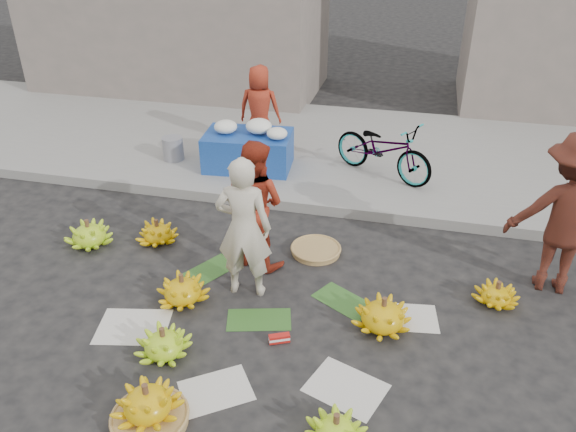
% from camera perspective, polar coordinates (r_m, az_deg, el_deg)
% --- Properties ---
extents(ground, '(80.00, 80.00, 0.00)m').
position_cam_1_polar(ground, '(5.96, -1.48, -9.44)').
color(ground, black).
rests_on(ground, ground).
extents(curb, '(40.00, 0.25, 0.15)m').
position_cam_1_polar(curb, '(7.71, 2.74, 1.07)').
color(curb, gray).
rests_on(curb, ground).
extents(sidewalk, '(40.00, 4.00, 0.12)m').
position_cam_1_polar(sidewalk, '(9.58, 5.22, 6.83)').
color(sidewalk, gray).
rests_on(sidewalk, ground).
extents(newspaper_scatter, '(3.20, 1.80, 0.00)m').
position_cam_1_polar(newspaper_scatter, '(5.38, -3.75, -14.62)').
color(newspaper_scatter, silver).
rests_on(newspaper_scatter, ground).
extents(banana_leaves, '(2.00, 1.00, 0.00)m').
position_cam_1_polar(banana_leaves, '(6.13, -1.90, -8.13)').
color(banana_leaves, '#26551C').
rests_on(banana_leaves, ground).
extents(banana_bunch_0, '(0.72, 0.72, 0.35)m').
position_cam_1_polar(banana_bunch_0, '(6.07, -10.67, -7.38)').
color(banana_bunch_0, '#E5B80B').
rests_on(banana_bunch_0, ground).
extents(banana_bunch_1, '(0.64, 0.64, 0.32)m').
position_cam_1_polar(banana_bunch_1, '(5.48, -12.51, -12.56)').
color(banana_bunch_1, '#87C21B').
rests_on(banana_bunch_1, ground).
extents(banana_bunch_2, '(0.66, 0.66, 0.43)m').
position_cam_1_polar(banana_bunch_2, '(4.90, -14.02, -18.33)').
color(banana_bunch_2, olive).
rests_on(banana_bunch_2, ground).
extents(banana_bunch_3, '(0.47, 0.47, 0.29)m').
position_cam_1_polar(banana_bunch_3, '(4.72, 4.88, -20.85)').
color(banana_bunch_3, '#87C21B').
rests_on(banana_bunch_3, ground).
extents(banana_bunch_4, '(0.68, 0.68, 0.37)m').
position_cam_1_polar(banana_bunch_4, '(5.70, 9.63, -9.88)').
color(banana_bunch_4, '#E5B80B').
rests_on(banana_bunch_4, ground).
extents(banana_bunch_5, '(0.55, 0.55, 0.28)m').
position_cam_1_polar(banana_bunch_5, '(6.35, 20.42, -7.50)').
color(banana_bunch_5, '#E5B80B').
rests_on(banana_bunch_5, ground).
extents(banana_bunch_6, '(0.59, 0.59, 0.35)m').
position_cam_1_polar(banana_bunch_6, '(7.32, -19.57, -1.74)').
color(banana_bunch_6, '#87C21B').
rests_on(banana_bunch_6, ground).
extents(banana_bunch_7, '(0.63, 0.63, 0.31)m').
position_cam_1_polar(banana_bunch_7, '(7.15, -13.11, -1.64)').
color(banana_bunch_7, '#E5B80B').
rests_on(banana_bunch_7, ground).
extents(basket_spare, '(0.65, 0.65, 0.07)m').
position_cam_1_polar(basket_spare, '(6.82, 2.85, -3.49)').
color(basket_spare, olive).
rests_on(basket_spare, ground).
extents(incense_stack, '(0.21, 0.14, 0.08)m').
position_cam_1_polar(incense_stack, '(5.54, -0.89, -12.34)').
color(incense_stack, red).
rests_on(incense_stack, ground).
extents(vendor_cream, '(0.61, 0.44, 1.59)m').
position_cam_1_polar(vendor_cream, '(5.78, -4.51, -1.26)').
color(vendor_cream, beige).
rests_on(vendor_cream, ground).
extents(vendor_red, '(0.88, 0.78, 1.52)m').
position_cam_1_polar(vendor_red, '(6.31, -3.42, 1.21)').
color(vendor_red, '#AE331A').
rests_on(vendor_red, ground).
extents(man_striped, '(1.20, 0.75, 1.79)m').
position_cam_1_polar(man_striped, '(6.48, 26.51, 0.08)').
color(man_striped, maroon).
rests_on(man_striped, ground).
extents(flower_table, '(1.37, 0.93, 0.76)m').
position_cam_1_polar(flower_table, '(8.63, -4.02, 6.90)').
color(flower_table, navy).
rests_on(flower_table, sidewalk).
extents(grey_bucket, '(0.32, 0.32, 0.37)m').
position_cam_1_polar(grey_bucket, '(9.11, -11.60, 6.74)').
color(grey_bucket, gray).
rests_on(grey_bucket, sidewalk).
extents(flower_vendor, '(0.70, 0.48, 1.39)m').
position_cam_1_polar(flower_vendor, '(9.16, -2.90, 10.85)').
color(flower_vendor, '#AE331A').
rests_on(flower_vendor, sidewalk).
extents(bicycle, '(1.28, 1.71, 0.86)m').
position_cam_1_polar(bicycle, '(8.40, 9.68, 6.76)').
color(bicycle, gray).
rests_on(bicycle, sidewalk).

